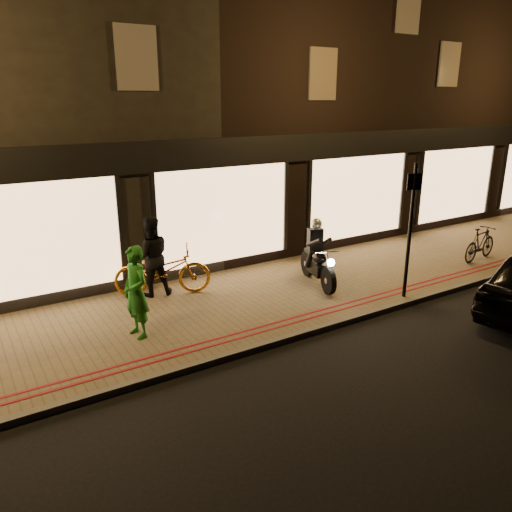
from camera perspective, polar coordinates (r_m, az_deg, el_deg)
The scene contains 11 objects.
ground at distance 9.99m, azimuth 7.54°, elevation -8.67°, with size 90.00×90.00×0.00m, color black.
sidewalk at distance 11.43m, azimuth 1.18°, elevation -4.71°, with size 50.00×4.00×0.12m, color brown.
kerb_stone at distance 10.00m, azimuth 7.37°, elevation -8.26°, with size 50.00×0.14×0.12m, color #59544C.
red_kerb_lines at distance 10.32m, azimuth 5.62°, elevation -6.94°, with size 50.00×0.26×0.01m.
building_row at distance 16.87m, azimuth -12.42°, elevation 16.67°, with size 48.00×10.11×8.50m.
motorcycle at distance 11.97m, azimuth 7.02°, elevation -0.37°, with size 0.80×1.90×1.59m.
sign_post at distance 11.30m, azimuth 17.25°, elevation 3.49°, with size 0.34×0.14×3.00m.
bicycle_gold at distance 11.44m, azimuth -10.64°, elevation -1.65°, with size 0.75×2.15×1.13m, color orange.
bicycle_dark at distance 15.00m, azimuth 24.25°, elevation 1.29°, with size 0.44×1.56×0.94m, color black.
person_green at distance 9.44m, azimuth -13.56°, elevation -4.03°, with size 0.64×0.42×1.75m, color #1E6F1D.
person_dark at distance 11.35m, azimuth -11.94°, elevation -0.05°, with size 0.88×0.69×1.82m, color black.
Camera 1 is at (-5.81, -6.84, 4.38)m, focal length 35.00 mm.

